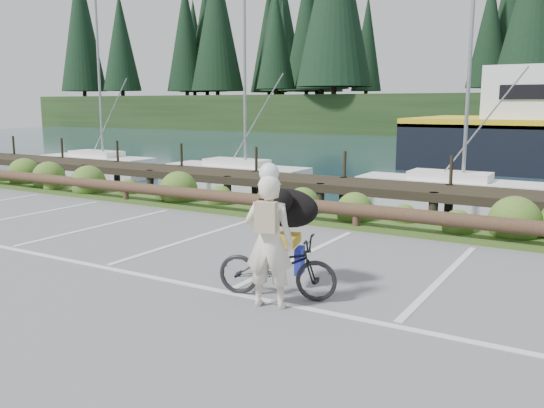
% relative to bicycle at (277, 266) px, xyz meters
% --- Properties ---
extents(ground, '(72.00, 72.00, 0.00)m').
position_rel_bicycle_xyz_m(ground, '(-0.76, 0.19, -0.46)').
color(ground, slate).
extents(vegetation_strip, '(34.00, 1.60, 0.10)m').
position_rel_bicycle_xyz_m(vegetation_strip, '(-0.76, 5.49, -0.41)').
color(vegetation_strip, '#3D5B21').
rests_on(vegetation_strip, ground).
extents(log_rail, '(32.00, 0.30, 0.60)m').
position_rel_bicycle_xyz_m(log_rail, '(-0.76, 4.79, -0.46)').
color(log_rail, '#443021').
rests_on(log_rail, ground).
extents(bicycle, '(1.86, 1.05, 0.92)m').
position_rel_bicycle_xyz_m(bicycle, '(0.00, 0.00, 0.00)').
color(bicycle, black).
rests_on(bicycle, ground).
extents(cyclist, '(0.77, 0.60, 1.85)m').
position_rel_bicycle_xyz_m(cyclist, '(0.11, -0.40, 0.46)').
color(cyclist, '#EFE3CB').
rests_on(cyclist, ground).
extents(dog, '(0.75, 1.12, 0.59)m').
position_rel_bicycle_xyz_m(dog, '(-0.15, 0.54, 0.76)').
color(dog, black).
rests_on(dog, bicycle).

